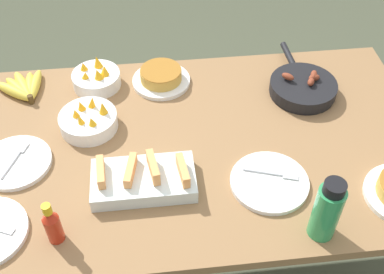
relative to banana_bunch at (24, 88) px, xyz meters
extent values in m
plane|color=#474C38|center=(0.60, -0.34, -0.78)|extent=(14.00, 14.00, 0.00)
cube|color=olive|center=(0.60, -0.34, -0.04)|extent=(1.63, 0.94, 0.03)
cylinder|color=olive|center=(-0.16, 0.07, -0.42)|extent=(0.07, 0.07, 0.73)
cylinder|color=olive|center=(1.35, 0.07, -0.42)|extent=(0.07, 0.07, 0.73)
ellipsoid|color=gold|center=(0.04, 0.01, 0.00)|extent=(0.05, 0.18, 0.04)
ellipsoid|color=gold|center=(0.02, 0.01, 0.00)|extent=(0.06, 0.17, 0.04)
ellipsoid|color=gold|center=(0.00, 0.01, 0.00)|extent=(0.12, 0.19, 0.04)
ellipsoid|color=gold|center=(-0.02, -0.01, 0.00)|extent=(0.14, 0.16, 0.04)
ellipsoid|color=gold|center=(-0.03, -0.02, 0.00)|extent=(0.17, 0.14, 0.04)
cylinder|color=#4C3819|center=(0.03, -0.07, 0.00)|extent=(0.02, 0.02, 0.04)
cube|color=silver|center=(0.43, -0.50, 0.01)|extent=(0.32, 0.17, 0.05)
cube|color=#F29E56|center=(0.30, -0.49, 0.05)|extent=(0.03, 0.11, 0.04)
cube|color=#F29E56|center=(0.39, -0.49, 0.05)|extent=(0.04, 0.12, 0.04)
cube|color=#F29E56|center=(0.46, -0.49, 0.05)|extent=(0.04, 0.11, 0.05)
cube|color=#F29E56|center=(0.55, -0.51, 0.05)|extent=(0.04, 0.11, 0.05)
cylinder|color=black|center=(1.04, -0.13, -0.01)|extent=(0.24, 0.24, 0.01)
cylinder|color=black|center=(1.04, -0.13, 0.01)|extent=(0.25, 0.25, 0.04)
cylinder|color=black|center=(1.03, 0.07, 0.02)|extent=(0.03, 0.15, 0.02)
ellipsoid|color=brown|center=(1.06, -0.14, 0.05)|extent=(0.05, 0.05, 0.03)
ellipsoid|color=brown|center=(1.07, -0.12, 0.04)|extent=(0.05, 0.04, 0.03)
ellipsoid|color=brown|center=(0.98, -0.11, 0.05)|extent=(0.06, 0.05, 0.03)
ellipsoid|color=brown|center=(1.08, -0.12, 0.05)|extent=(0.04, 0.03, 0.03)
ellipsoid|color=brown|center=(1.08, -0.10, 0.05)|extent=(0.04, 0.05, 0.03)
cylinder|color=white|center=(0.52, 0.00, -0.01)|extent=(0.22, 0.22, 0.02)
cylinder|color=gold|center=(0.52, 0.00, 0.02)|extent=(0.16, 0.16, 0.04)
cylinder|color=#9F6624|center=(0.52, 0.00, 0.04)|extent=(0.15, 0.15, 0.00)
cylinder|color=white|center=(0.02, -0.37, -0.01)|extent=(0.23, 0.23, 0.02)
cylinder|color=silver|center=(0.01, -0.39, 0.00)|extent=(0.05, 0.11, 0.01)
cube|color=silver|center=(0.04, -0.31, 0.00)|extent=(0.04, 0.05, 0.00)
cylinder|color=white|center=(0.82, -0.54, -0.01)|extent=(0.25, 0.25, 0.02)
cylinder|color=silver|center=(0.80, -0.51, 0.00)|extent=(0.12, 0.04, 0.01)
cube|color=silver|center=(0.88, -0.53, 0.00)|extent=(0.05, 0.04, 0.00)
cube|color=silver|center=(0.03, -0.63, 0.00)|extent=(0.05, 0.04, 0.00)
cylinder|color=white|center=(0.25, -0.22, 0.01)|extent=(0.20, 0.20, 0.06)
cone|color=#F4A819|center=(0.31, -0.21, 0.06)|extent=(0.04, 0.04, 0.06)
cone|color=#F4A819|center=(0.27, -0.18, 0.06)|extent=(0.04, 0.04, 0.05)
cone|color=#F4A819|center=(0.23, -0.19, 0.05)|extent=(0.05, 0.04, 0.05)
cone|color=#F4A819|center=(0.21, -0.22, 0.05)|extent=(0.03, 0.04, 0.05)
cone|color=#F4A819|center=(0.23, -0.25, 0.05)|extent=(0.04, 0.04, 0.05)
cone|color=#F4A819|center=(0.27, -0.27, 0.05)|extent=(0.04, 0.04, 0.04)
cylinder|color=white|center=(0.27, 0.01, 0.01)|extent=(0.18, 0.18, 0.06)
cone|color=#F4A819|center=(0.31, 0.00, 0.05)|extent=(0.05, 0.05, 0.05)
cone|color=#F4A819|center=(0.28, 0.05, 0.06)|extent=(0.05, 0.05, 0.05)
cone|color=#F4A819|center=(0.23, 0.04, 0.05)|extent=(0.05, 0.05, 0.04)
cone|color=#F4A819|center=(0.24, -0.02, 0.05)|extent=(0.05, 0.05, 0.04)
cone|color=#F4A819|center=(0.28, -0.02, 0.05)|extent=(0.06, 0.05, 0.05)
cylinder|color=#2D9351|center=(0.92, -0.73, 0.07)|extent=(0.08, 0.08, 0.18)
cylinder|color=black|center=(0.92, -0.73, 0.18)|extent=(0.06, 0.06, 0.03)
cylinder|color=#B72814|center=(0.17, -0.66, 0.03)|extent=(0.05, 0.05, 0.10)
cone|color=#B72814|center=(0.17, -0.66, 0.09)|extent=(0.05, 0.05, 0.03)
cylinder|color=gold|center=(0.17, -0.66, 0.12)|extent=(0.03, 0.03, 0.03)
camera|label=1|loc=(0.47, -1.45, 1.16)|focal=45.00mm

